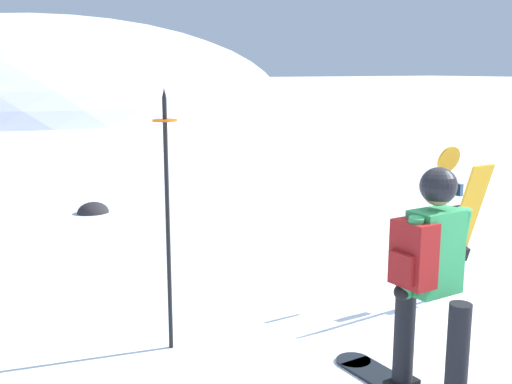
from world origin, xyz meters
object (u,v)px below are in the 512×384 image
snowboarder_main (430,283)px  spare_snowboard (459,226)px  rock_dark (93,213)px  piste_marker_near (167,205)px

snowboarder_main → spare_snowboard: snowboarder_main is taller
spare_snowboard → rock_dark: (-2.11, 5.86, -0.81)m
spare_snowboard → snowboarder_main: bearing=-142.5°
snowboarder_main → rock_dark: bearing=93.1°
rock_dark → piste_marker_near: bearing=-98.4°
rock_dark → snowboarder_main: bearing=-86.9°
spare_snowboard → rock_dark: spare_snowboard is taller
snowboarder_main → piste_marker_near: size_ratio=0.83×
rock_dark → spare_snowboard: bearing=-70.2°
snowboarder_main → piste_marker_near: bearing=123.8°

